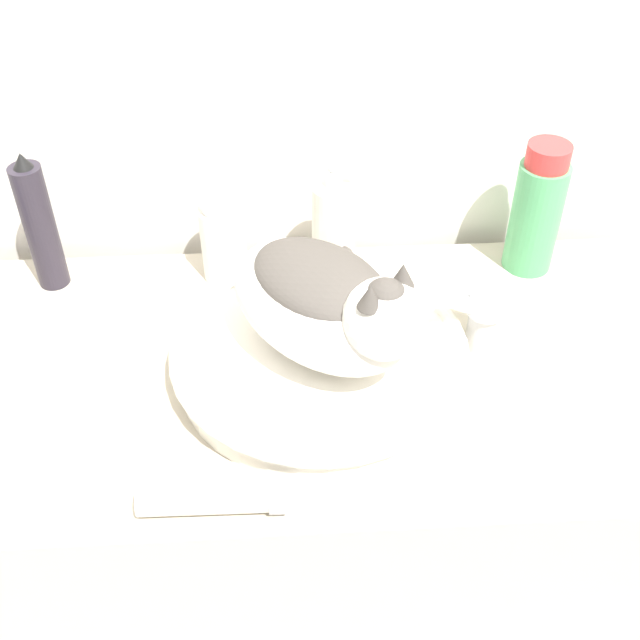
{
  "coord_description": "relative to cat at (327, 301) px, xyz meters",
  "views": [
    {
      "loc": [
        0.02,
        -0.5,
        1.6
      ],
      "look_at": [
        0.06,
        0.24,
        0.94
      ],
      "focal_mm": 45.0,
      "sensor_mm": 36.0,
      "label": 1
    }
  ],
  "objects": [
    {
      "name": "wall_back",
      "position": [
        -0.07,
        0.34,
        0.23
      ],
      "size": [
        8.0,
        0.05,
        2.4
      ],
      "color": "silver",
      "rests_on": "ground_plane"
    },
    {
      "name": "vanity_counter",
      "position": [
        -0.07,
        0.02,
        -0.55
      ],
      "size": [
        1.3,
        0.53,
        0.84
      ],
      "color": "#B2A893",
      "rests_on": "ground_plane"
    },
    {
      "name": "sink_basin",
      "position": [
        -0.01,
        0.01,
        -0.1
      ],
      "size": [
        0.39,
        0.39,
        0.05
      ],
      "color": "white",
      "rests_on": "vanity_counter"
    },
    {
      "name": "cat",
      "position": [
        0.0,
        0.0,
        0.0
      ],
      "size": [
        0.3,
        0.33,
        0.17
      ],
      "rotation": [
        0.0,
        0.0,
        5.43
      ],
      "color": "silver",
      "rests_on": "sink_basin"
    },
    {
      "name": "faucet",
      "position": [
        0.21,
        0.05,
        -0.06
      ],
      "size": [
        0.14,
        0.06,
        0.13
      ],
      "rotation": [
        0.0,
        0.0,
        -2.97
      ],
      "color": "silver",
      "rests_on": "vanity_counter"
    },
    {
      "name": "hairspray_can_black",
      "position": [
        -0.4,
        0.22,
        -0.03
      ],
      "size": [
        0.05,
        0.05,
        0.22
      ],
      "color": "#28232D",
      "rests_on": "vanity_counter"
    },
    {
      "name": "lotion_bottle_white",
      "position": [
        -0.14,
        0.22,
        -0.05
      ],
      "size": [
        0.07,
        0.07,
        0.17
      ],
      "color": "white",
      "rests_on": "vanity_counter"
    },
    {
      "name": "soap_pump_bottle",
      "position": [
        0.02,
        0.22,
        -0.05
      ],
      "size": [
        0.06,
        0.06,
        0.19
      ],
      "color": "silver",
      "rests_on": "vanity_counter"
    },
    {
      "name": "mouthwash_bottle",
      "position": [
        0.33,
        0.22,
        -0.03
      ],
      "size": [
        0.07,
        0.07,
        0.21
      ],
      "color": "#4CA366",
      "rests_on": "vanity_counter"
    },
    {
      "name": "cream_tube",
      "position": [
        -0.14,
        -0.2,
        -0.11
      ],
      "size": [
        0.17,
        0.04,
        0.04
      ],
      "rotation": [
        0.0,
        0.0,
        -0.02
      ],
      "color": "silver",
      "rests_on": "vanity_counter"
    }
  ]
}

